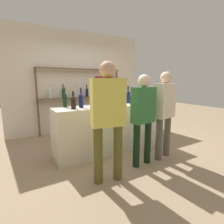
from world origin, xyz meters
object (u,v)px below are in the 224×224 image
Objects in this scene: ice_bucket at (147,97)px; customer_right at (165,109)px; server_behind_counter at (104,96)px; customer_left at (108,114)px; counter_bottle_1 at (81,100)px; wine_glass at (120,100)px; counter_bottle_4 at (65,99)px; customer_center at (143,113)px; cork_jar at (141,100)px; counter_bottle_0 at (73,102)px; counter_bottle_2 at (131,99)px; counter_bottle_3 at (128,96)px.

ice_bucket is 0.94m from customer_right.
customer_left is at bearing -24.61° from server_behind_counter.
counter_bottle_1 reaches higher than wine_glass.
counter_bottle_4 is 1.45m from customer_center.
ice_bucket is at bearing -34.25° from customer_right.
cork_jar is at bearing -10.41° from counter_bottle_4.
server_behind_counter reaches higher than customer_left.
counter_bottle_0 is 0.91m from customer_left.
counter_bottle_4 is 1.03m from wine_glass.
wine_glass is 1.04m from customer_left.
counter_bottle_1 reaches higher than counter_bottle_2.
counter_bottle_0 is 0.21× the size of customer_center.
wine_glass reaches higher than cork_jar.
customer_left is (-1.30, -0.88, -0.04)m from cork_jar.
counter_bottle_4 is (-1.37, 0.10, -0.00)m from counter_bottle_3.
counter_bottle_0 is at bearing -76.45° from counter_bottle_4.
counter_bottle_1 is 0.74m from wine_glass.
counter_bottle_4 is at bearing 103.55° from counter_bottle_0.
counter_bottle_3 is at bearing 175.53° from ice_bucket.
counter_bottle_1 is at bearing -42.45° from counter_bottle_4.
customer_center reaches higher than counter_bottle_0.
counter_bottle_2 is at bearing 13.67° from wine_glass.
customer_center is at bearing -46.56° from counter_bottle_1.
server_behind_counter reaches higher than wine_glass.
customer_right is at bearing -92.46° from cork_jar.
counter_bottle_2 is 0.82× the size of counter_bottle_4.
counter_bottle_1 is 2.38× the size of cork_jar.
ice_bucket is at bearing -46.06° from customer_left.
cork_jar is 0.95m from server_behind_counter.
counter_bottle_2 is 1.94× the size of cork_jar.
server_behind_counter reaches higher than customer_right.
customer_left is (0.26, -1.17, -0.11)m from counter_bottle_4.
counter_bottle_3 is at bearing 135.95° from cork_jar.
cork_jar is 0.10× the size of customer_right.
counter_bottle_1 is 1.01× the size of counter_bottle_4.
server_behind_counter reaches higher than counter_bottle_3.
customer_right is at bearing -31.29° from counter_bottle_1.
server_behind_counter is 1.05× the size of customer_left.
wine_glass is (-0.41, -0.30, -0.03)m from counter_bottle_3.
wine_glass is 0.66m from customer_center.
cork_jar is at bearing -40.36° from customer_center.
counter_bottle_0 is at bearing -157.38° from counter_bottle_1.
server_behind_counter is (-0.18, 0.87, -0.00)m from counter_bottle_2.
ice_bucket is (0.92, 0.26, -0.01)m from wine_glass.
customer_center is at bearing -134.14° from ice_bucket.
counter_bottle_1 is at bearing 166.01° from wine_glass.
customer_left is (-0.74, -0.14, 0.09)m from customer_center.
counter_bottle_4 is 1.25m from server_behind_counter.
counter_bottle_2 is (1.06, -0.10, -0.02)m from counter_bottle_1.
counter_bottle_1 is 0.24× the size of customer_center.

